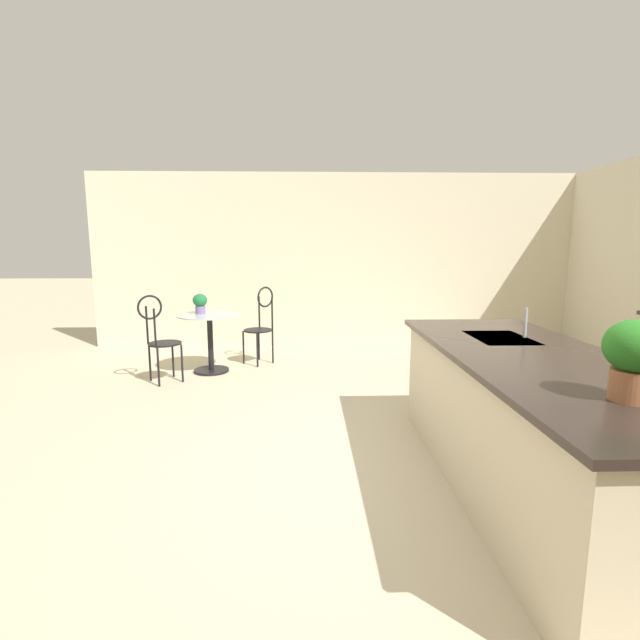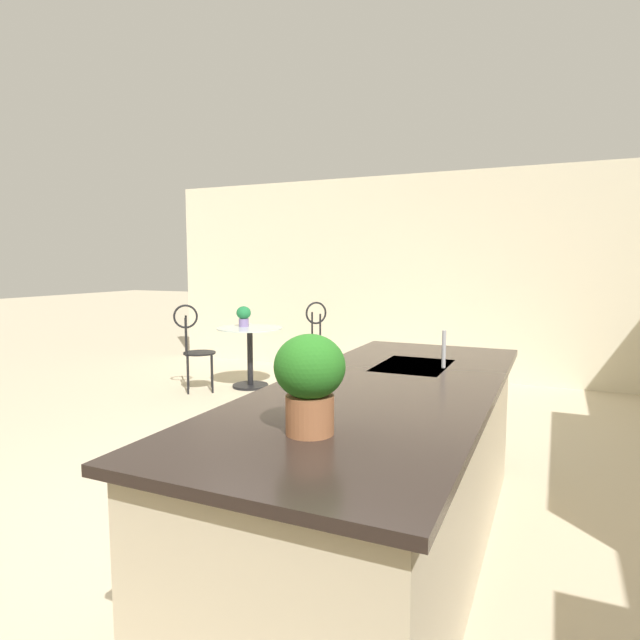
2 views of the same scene
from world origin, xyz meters
The scene contains 9 objects.
ground_plane centered at (0.00, 0.00, 0.00)m, with size 40.00×40.00×0.00m, color beige.
wall_left_window centered at (-4.26, 0.00, 1.35)m, with size 0.12×7.80×2.70m, color beige.
kitchen_island centered at (0.30, 0.85, 0.46)m, with size 2.80×1.06×0.92m.
bistro_table centered at (-2.69, -1.80, 0.45)m, with size 0.80×0.80×0.74m.
chair_near_window centered at (-2.24, -2.29, 0.57)m, with size 0.53×0.53×1.04m.
chair_by_island centered at (-3.14, -1.20, 0.57)m, with size 0.54×0.54×1.04m.
sink_faucet centered at (-0.25, 1.03, 1.03)m, with size 0.02×0.02×0.22m, color #B2B5BA.
potted_plant_on_table centered at (-2.76, -1.92, 0.88)m, with size 0.18×0.18×0.25m.
potted_plant_counter_far centered at (1.15, 0.83, 1.13)m, with size 0.26×0.26×0.36m.
Camera 1 is at (3.03, -0.59, 1.59)m, focal length 25.77 mm.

